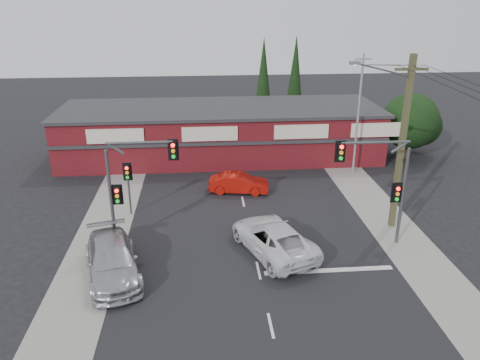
{
  "coord_description": "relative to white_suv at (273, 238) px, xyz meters",
  "views": [
    {
      "loc": [
        -2.64,
        -21.09,
        12.83
      ],
      "look_at": [
        -0.57,
        3.0,
        3.24
      ],
      "focal_mm": 35.0,
      "sensor_mm": 36.0,
      "label": 1
    }
  ],
  "objects": [
    {
      "name": "white_suv",
      "position": [
        0.0,
        0.0,
        0.0
      ],
      "size": [
        4.69,
        6.57,
        1.66
      ],
      "primitive_type": "imported",
      "rotation": [
        0.0,
        0.0,
        3.5
      ],
      "color": "silver",
      "rests_on": "ground"
    },
    {
      "name": "road_strip",
      "position": [
        -1.01,
        4.4,
        -0.83
      ],
      "size": [
        14.0,
        70.0,
        0.01
      ],
      "primitive_type": "cube",
      "color": "black",
      "rests_on": "ground"
    },
    {
      "name": "conifer_near",
      "position": [
        2.49,
        23.4,
        4.65
      ],
      "size": [
        1.8,
        1.8,
        9.25
      ],
      "color": "#2D2116",
      "rests_on": "ground"
    },
    {
      "name": "ground",
      "position": [
        -1.01,
        -0.6,
        -0.83
      ],
      "size": [
        120.0,
        120.0,
        0.0
      ],
      "primitive_type": "plane",
      "color": "black",
      "rests_on": "ground"
    },
    {
      "name": "shop_building",
      "position": [
        -2.0,
        16.38,
        1.3
      ],
      "size": [
        27.3,
        8.4,
        4.22
      ],
      "color": "#541016",
      "rests_on": "ground"
    },
    {
      "name": "verge_right",
      "position": [
        7.49,
        4.4,
        -0.82
      ],
      "size": [
        3.0,
        70.0,
        0.02
      ],
      "primitive_type": "cube",
      "color": "gray",
      "rests_on": "ground"
    },
    {
      "name": "red_sedan",
      "position": [
        -1.15,
        8.24,
        -0.15
      ],
      "size": [
        4.31,
        2.09,
        1.36
      ],
      "primitive_type": "imported",
      "rotation": [
        0.0,
        0.0,
        1.41
      ],
      "color": "#B2130B",
      "rests_on": "ground"
    },
    {
      "name": "silver_suv",
      "position": [
        -8.15,
        -1.6,
        0.01
      ],
      "size": [
        3.74,
        6.19,
        1.68
      ],
      "primitive_type": "imported",
      "rotation": [
        0.0,
        0.0,
        0.26
      ],
      "color": "#ADAFB2",
      "rests_on": "ground"
    },
    {
      "name": "conifer_far",
      "position": [
        5.99,
        25.4,
        4.65
      ],
      "size": [
        1.8,
        1.8,
        9.25
      ],
      "color": "#2D2116",
      "rests_on": "ground"
    },
    {
      "name": "tree_cluster",
      "position": [
        13.68,
        14.84,
        2.07
      ],
      "size": [
        5.9,
        5.1,
        5.5
      ],
      "color": "#2D2116",
      "rests_on": "ground"
    },
    {
      "name": "pedestal_signal",
      "position": [
        -8.21,
        5.4,
        1.58
      ],
      "size": [
        0.55,
        0.27,
        3.38
      ],
      "color": "#47494C",
      "rests_on": "ground"
    },
    {
      "name": "utility_pole",
      "position": [
        7.35,
        2.38,
        4.56
      ],
      "size": [
        4.38,
        0.59,
        10.0
      ],
      "color": "#4D4B2B",
      "rests_on": "ground"
    },
    {
      "name": "verge_left",
      "position": [
        -9.51,
        4.4,
        -0.82
      ],
      "size": [
        3.0,
        70.0,
        0.02
      ],
      "primitive_type": "cube",
      "color": "gray",
      "rests_on": "ground"
    },
    {
      "name": "stop_line",
      "position": [
        2.49,
        -2.1,
        -0.82
      ],
      "size": [
        6.5,
        0.35,
        0.01
      ],
      "primitive_type": "cube",
      "color": "silver",
      "rests_on": "ground"
    },
    {
      "name": "steel_pole",
      "position": [
        7.99,
        11.4,
        3.87
      ],
      "size": [
        1.2,
        0.16,
        9.0
      ],
      "color": "gray",
      "rests_on": "ground"
    },
    {
      "name": "power_lines",
      "position": [
        7.46,
        -3.07,
        8.21
      ],
      "size": [
        2.01,
        29.0,
        1.22
      ],
      "color": "black",
      "rests_on": "ground"
    },
    {
      "name": "traffic_mast_left",
      "position": [
        -7.44,
        1.4,
        3.1
      ],
      "size": [
        3.77,
        0.27,
        5.97
      ],
      "color": "#47494C",
      "rests_on": "ground"
    },
    {
      "name": "traffic_mast_right",
      "position": [
        5.85,
        0.4,
        3.11
      ],
      "size": [
        3.96,
        0.27,
        5.97
      ],
      "color": "#47494C",
      "rests_on": "ground"
    },
    {
      "name": "lane_dashes",
      "position": [
        -1.01,
        4.49,
        -0.82
      ],
      "size": [
        0.12,
        47.79,
        0.01
      ],
      "color": "silver",
      "rests_on": "ground"
    }
  ]
}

